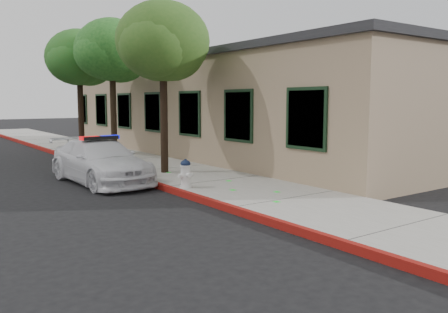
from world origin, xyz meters
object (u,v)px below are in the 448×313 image
Objects in this scene: police_car at (100,161)px; street_tree_near at (163,45)px; fire_hydrant at (186,173)px; clapboard_building at (233,108)px; street_tree_far at (80,60)px; street_tree_mid at (112,53)px.

police_car is 4.07m from street_tree_near.
police_car is 3.08m from fire_hydrant.
clapboard_building is 6.92m from street_tree_far.
street_tree_mid is at bearing 88.05° from street_tree_near.
street_tree_mid is at bearing 171.88° from clapboard_building.
fire_hydrant is 0.14× the size of street_tree_far.
police_car is 0.83× the size of street_tree_mid.
police_car is at bearing -116.88° from street_tree_mid.
street_tree_mid is (2.23, 4.41, 3.63)m from police_car.
fire_hydrant is (-6.34, -6.46, -1.60)m from clapboard_building.
street_tree_near is 1.01× the size of street_tree_far.
police_car is 5.99× the size of fire_hydrant.
police_car is at bearing 176.47° from street_tree_near.
clapboard_building is 8.55m from police_car.
clapboard_building is 4.62× the size of police_car.
street_tree_near is at bearing -87.20° from street_tree_far.
street_tree_near is at bearing -145.65° from clapboard_building.
street_tree_near reaches higher than clapboard_building.
street_tree_mid is 1.03× the size of street_tree_far.
fire_hydrant is (1.25, -2.82, -0.12)m from police_car.
street_tree_near is at bearing -91.95° from street_tree_mid.
street_tree_mid is 2.40m from street_tree_far.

